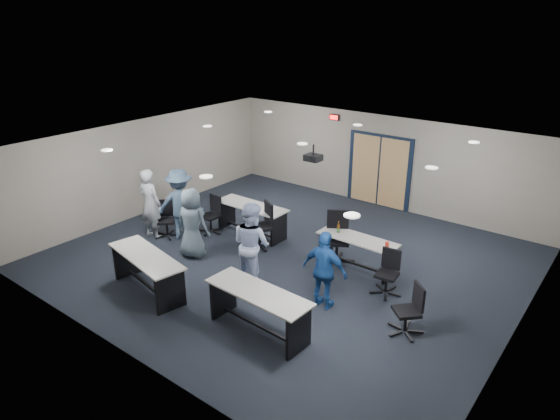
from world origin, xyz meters
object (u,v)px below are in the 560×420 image
Objects in this scene: chair_back_c at (337,238)px; person_gray at (150,204)px; person_navy at (325,270)px; person_plaid at (192,223)px; table_back_right at (357,247)px; chair_back_d at (387,273)px; person_back at (180,204)px; chair_back_a at (210,215)px; table_back_left at (252,214)px; person_lightblue at (252,244)px; chair_loose_left at (166,219)px; table_front_left at (147,267)px; table_front_right at (259,304)px; chair_back_b at (260,225)px; chair_loose_right at (407,310)px.

person_gray is at bearing 169.10° from chair_back_c.
person_plaid is at bearing -3.52° from person_navy.
person_gray is (-5.00, -1.72, 0.40)m from table_back_right.
person_back is at bearing -179.10° from chair_back_d.
table_back_left is at bearing 34.74° from chair_back_a.
chair_back_d is at bearing -125.93° from person_navy.
table_back_right is 4.57m from person_back.
person_lightblue reaches higher than table_back_right.
chair_back_a is 1.04× the size of chair_loose_left.
chair_back_a is at bearing 121.97° from table_front_left.
chair_back_c is 0.75× the size of person_navy.
person_lightblue is (-1.25, 1.28, 0.34)m from table_front_right.
chair_back_b reaches higher than table_back_left.
chair_loose_right is at bearing -17.62° from table_back_left.
chair_loose_left is 1.45m from person_plaid.
person_back is (-5.41, -0.68, 0.44)m from chair_back_d.
chair_back_b is 2.50m from chair_loose_left.
chair_back_a is 1.01× the size of chair_loose_right.
chair_back_c reaches higher than chair_loose_right.
chair_back_b reaches higher than table_front_left.
chair_back_d is at bearing 67.45° from table_front_right.
person_gray is at bearing -159.98° from table_back_right.
table_back_right is 1.15× the size of person_navy.
person_plaid is at bearing -56.02° from chair_loose_left.
chair_back_b is (0.46, 3.05, -0.01)m from table_front_left.
table_front_right is 2.65m from chair_loose_right.
chair_loose_right is 0.53× the size of person_lightblue.
person_navy is (1.73, 0.13, -0.11)m from person_lightblue.
person_back is at bearing -40.49° from person_plaid.
table_back_right is 4.07m from chair_back_a.
person_plaid is 1.05× the size of person_navy.
chair_back_c is at bearing 98.32° from table_front_right.
table_front_right is at bearing 111.47° from person_back.
person_lightblue is (-1.45, -1.92, 0.40)m from table_back_right.
table_front_left reaches higher than table_back_left.
person_navy reaches higher than chair_loose_left.
person_lightblue is (-0.94, -1.90, 0.32)m from chair_back_c.
person_plaid is (0.66, -1.22, 0.35)m from chair_back_a.
table_front_left is 2.28× the size of chair_back_d.
chair_back_a reaches higher than table_front_right.
chair_back_a is 5.05m from chair_back_d.
table_front_left is 2.24× the size of chair_loose_right.
table_back_right is 2.44m from person_lightblue.
chair_back_d reaches higher than chair_loose_left.
table_front_left is at bearing -90.20° from chair_loose_left.
table_back_right reaches higher than chair_loose_right.
chair_loose_right is 0.60× the size of person_navy.
chair_back_a is 0.88m from person_back.
person_plaid reaches higher than chair_loose_right.
table_front_right is 1.24× the size of person_plaid.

